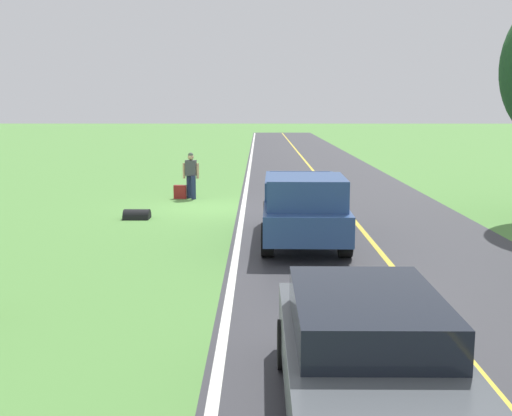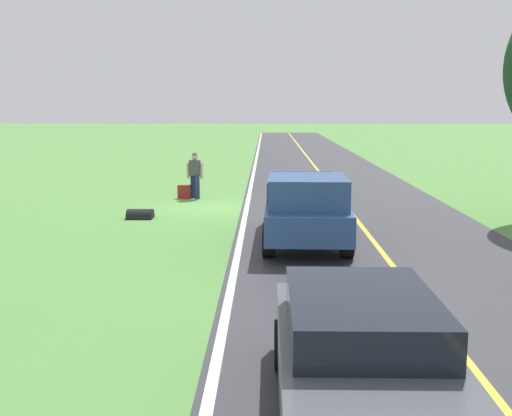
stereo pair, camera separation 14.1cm
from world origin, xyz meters
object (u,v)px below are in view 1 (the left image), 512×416
Objects in this scene: pickup_truck_passing at (304,206)px; hitchhiker_walking at (191,173)px; suitcase_carried at (180,192)px; sedan_ahead_same_lane at (367,354)px.

hitchhiker_walking is at bearing -64.60° from pickup_truck_passing.
sedan_ahead_same_lane is (-4.20, 16.77, 0.50)m from suitcase_carried.
hitchhiker_walking is 0.84m from suitcase_carried.
pickup_truck_passing is 1.24× the size of sedan_ahead_same_lane.
sedan_ahead_same_lane is (-3.78, 16.82, -0.23)m from hitchhiker_walking.
suitcase_carried is at bearing -75.94° from sedan_ahead_same_lane.
hitchhiker_walking is at bearing 100.86° from suitcase_carried.
pickup_truck_passing is (-3.70, 7.79, -0.01)m from hitchhiker_walking.
pickup_truck_passing reaches higher than sedan_ahead_same_lane.
hitchhiker_walking is at bearing -77.34° from sedan_ahead_same_lane.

